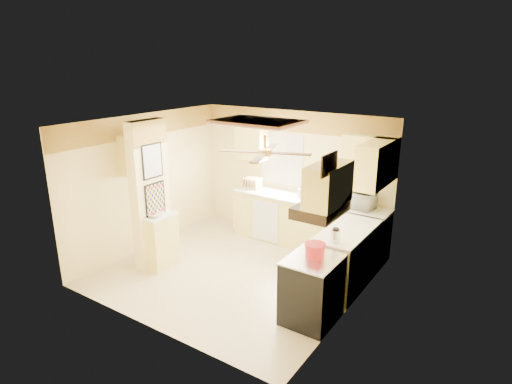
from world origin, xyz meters
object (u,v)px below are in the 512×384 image
Objects in this scene: stove at (312,289)px; microwave at (359,199)px; dutch_oven at (315,250)px; bowl at (155,215)px; kettle at (336,236)px.

microwave is (-0.22, 2.19, 0.63)m from stove.
dutch_oven reaches higher than stove.
bowl is (-2.84, -0.09, 0.51)m from stove.
stove is at bearing -94.19° from kettle.
microwave is at bearing 95.64° from dutch_oven.
kettle is at bearing 83.92° from dutch_oven.
stove is 3.70× the size of bowl.
bowl is at bearing -166.54° from kettle.
microwave is 2.65× the size of kettle.
stove is at bearing -78.79° from dutch_oven.
dutch_oven is at bearing 3.11° from bowl.
stove is 4.36× the size of kettle.
microwave is at bearing 40.95° from bowl.
stove is 2.89m from bowl.
stove is 0.55m from dutch_oven.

